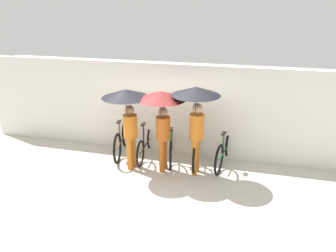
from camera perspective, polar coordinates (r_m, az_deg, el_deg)
The scene contains 10 objects.
ground_plane at distance 7.06m, azimuth -2.41°, elevation -10.90°, with size 30.00×30.00×0.00m, color beige.
back_wall at distance 8.20m, azimuth 1.22°, elevation 2.75°, with size 10.62×0.12×2.32m.
parked_bicycle_0 at distance 8.50m, azimuth -8.08°, elevation -2.32°, with size 0.51×1.78×1.11m.
parked_bicycle_1 at distance 8.30m, azimuth -3.89°, elevation -3.06°, with size 0.44×1.72×1.06m.
parked_bicycle_2 at distance 8.15m, azimuth 0.55°, elevation -3.34°, with size 0.54×1.73×0.98m.
parked_bicycle_3 at distance 8.02m, azimuth 5.11°, elevation -3.72°, with size 0.44×1.76×0.97m.
parked_bicycle_4 at distance 7.99m, azimuth 9.80°, elevation -4.13°, with size 0.45×1.76×1.00m.
pedestrian_leading at distance 7.26m, azimuth -7.11°, elevation 3.46°, with size 1.05×1.05×1.95m.
pedestrian_center at distance 7.08m, azimuth -1.15°, elevation 3.24°, with size 1.09×1.09×1.94m.
pedestrian_trailing at distance 6.97m, azimuth 4.93°, elevation 3.47°, with size 1.03×1.03×2.07m.
Camera 1 is at (1.78, -5.73, 3.73)m, focal length 35.00 mm.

